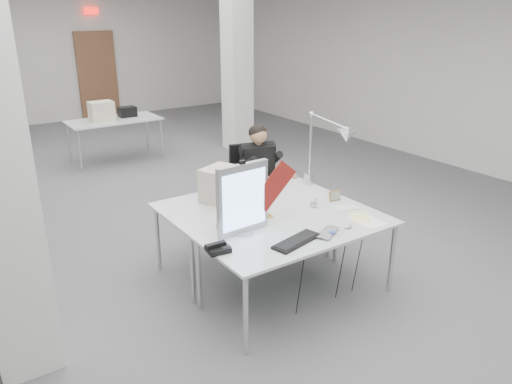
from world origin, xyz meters
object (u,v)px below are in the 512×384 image
architect_lamp (326,149)px  office_chair (256,192)px  desk_phone (218,249)px  seated_person (258,161)px  beige_monitor (222,185)px  monitor (243,199)px  laptop (333,234)px  desk_main (299,229)px  bankers_lamp (263,201)px

architect_lamp → office_chair: bearing=127.4°
office_chair → desk_phone: (-1.45, -1.58, 0.29)m
seated_person → beige_monitor: bearing=-129.4°
office_chair → desk_phone: 2.16m
monitor → office_chair: bearing=49.2°
monitor → laptop: monitor is taller
desk_main → office_chair: size_ratio=1.86×
office_chair → bankers_lamp: (-0.74, -1.21, 0.44)m
office_chair → monitor: 1.85m
seated_person → architect_lamp: architect_lamp is taller
seated_person → monitor: monitor is taller
architect_lamp → laptop: bearing=-104.1°
laptop → beige_monitor: size_ratio=0.81×
bankers_lamp → beige_monitor: beige_monitor is taller
desk_phone → beige_monitor: beige_monitor is taller
desk_main → laptop: 0.31m
office_chair → desk_main: bearing=-94.6°
seated_person → bankers_lamp: size_ratio=2.84×
monitor → laptop: (0.62, -0.49, -0.31)m
monitor → architect_lamp: size_ratio=0.69×
office_chair → architect_lamp: (0.24, -0.96, 0.73)m
bankers_lamp → beige_monitor: bearing=116.1°
office_chair → seated_person: 0.42m
laptop → architect_lamp: architect_lamp is taller
monitor → desk_phone: 0.51m
desk_main → office_chair: bearing=69.1°
desk_phone → seated_person: bearing=53.0°
desk_phone → office_chair: bearing=53.9°
seated_person → architect_lamp: 1.00m
monitor → beige_monitor: 0.81m
desk_main → bankers_lamp: (-0.13, 0.39, 0.18)m
monitor → seated_person: bearing=48.2°
monitor → laptop: bearing=-41.0°
monitor → beige_monitor: size_ratio=1.71×
seated_person → desk_main: bearing=-95.2°
desk_main → beige_monitor: bearing=103.0°
seated_person → monitor: 1.73m
laptop → architect_lamp: size_ratio=0.32×
seated_person → beige_monitor: seated_person is taller
seated_person → monitor: (-1.08, -1.33, 0.17)m
monitor → bankers_lamp: monitor is taller
monitor → bankers_lamp: size_ratio=1.85×
monitor → laptop: 0.85m
monitor → architect_lamp: architect_lamp is taller
desk_main → bankers_lamp: size_ratio=5.25×
desk_phone → monitor: bearing=34.3°
desk_phone → architect_lamp: 1.85m
desk_phone → beige_monitor: 1.15m
seated_person → laptop: bearing=-87.8°
office_chair → seated_person: size_ratio=0.99×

